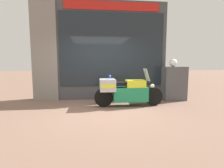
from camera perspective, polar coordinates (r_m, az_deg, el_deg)
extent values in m
plane|color=#7A5B4C|center=(5.22, -2.26, -9.01)|extent=(60.00, 60.00, 0.00)
cube|color=#424247|center=(7.04, -3.56, 10.65)|extent=(5.18, 0.40, 3.80)
cube|color=gray|center=(7.27, -20.81, 10.11)|extent=(0.93, 0.55, 3.80)
cube|color=#1E262D|center=(6.87, 0.17, 11.18)|extent=(4.02, 0.02, 2.80)
cube|color=red|center=(7.17, 0.18, 24.19)|extent=(3.62, 0.03, 0.32)
cube|color=slate|center=(7.16, -0.36, -2.44)|extent=(3.80, 0.30, 0.55)
cube|color=silver|center=(7.21, -0.48, 4.53)|extent=(3.80, 0.02, 1.22)
cube|color=beige|center=(7.07, -0.37, 9.35)|extent=(3.80, 0.30, 0.02)
cube|color=navy|center=(7.06, -11.96, 9.54)|extent=(0.18, 0.04, 0.06)
cube|color=black|center=(7.03, -6.16, 9.66)|extent=(0.18, 0.04, 0.06)
cube|color=#195623|center=(7.07, -0.37, 9.68)|extent=(0.18, 0.04, 0.06)
cube|color=maroon|center=(7.18, 5.31, 9.60)|extent=(0.18, 0.04, 0.06)
cube|color=#C68E19|center=(7.36, 10.75, 9.45)|extent=(0.18, 0.04, 0.06)
cube|color=white|center=(7.00, -7.42, 0.68)|extent=(0.19, 0.02, 0.27)
cube|color=#2D8E42|center=(7.18, 6.63, 0.84)|extent=(0.19, 0.04, 0.27)
cylinder|color=black|center=(6.08, 13.31, -3.99)|extent=(0.61, 0.14, 0.61)
cylinder|color=black|center=(5.75, -2.76, -4.43)|extent=(0.61, 0.14, 0.61)
cube|color=#1E8456|center=(5.85, 5.91, -3.31)|extent=(1.15, 0.46, 0.47)
cube|color=yellow|center=(5.84, 7.65, -0.02)|extent=(0.63, 0.41, 0.27)
cube|color=black|center=(5.75, 3.43, 0.17)|extent=(0.67, 0.35, 0.10)
cube|color=#B7B7BC|center=(5.70, -1.53, -0.29)|extent=(0.50, 0.69, 0.38)
cube|color=yellow|center=(5.70, -1.53, -0.29)|extent=(0.45, 0.70, 0.11)
cube|color=#B2BCC6|center=(5.91, 11.22, 2.97)|extent=(0.16, 0.32, 0.41)
sphere|color=white|center=(6.01, 13.03, -0.63)|extent=(0.14, 0.14, 0.14)
sphere|color=blue|center=(5.67, -0.70, 2.52)|extent=(0.09, 0.09, 0.09)
cube|color=#4C4C51|center=(7.14, 19.63, 0.15)|extent=(0.86, 0.48, 1.29)
sphere|color=white|center=(7.05, 19.36, 6.54)|extent=(0.29, 0.29, 0.29)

